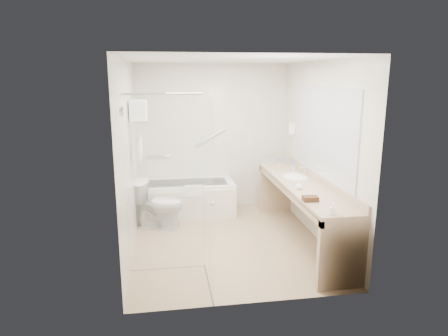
{
  "coord_description": "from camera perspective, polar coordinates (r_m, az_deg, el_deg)",
  "views": [
    {
      "loc": [
        -0.86,
        -5.22,
        2.31
      ],
      "look_at": [
        0.0,
        0.3,
        1.0
      ],
      "focal_mm": 32.0,
      "sensor_mm": 36.0,
      "label": 1
    }
  ],
  "objects": [
    {
      "name": "amenity_basket",
      "position": [
        4.84,
        12.23,
        -4.31
      ],
      "size": [
        0.18,
        0.12,
        0.06
      ],
      "primitive_type": "cube",
      "rotation": [
        0.0,
        0.0,
        -0.02
      ],
      "color": "#492A1A",
      "rests_on": "vanity_counter"
    },
    {
      "name": "water_bottle_mid",
      "position": [
        6.15,
        9.88,
        0.05
      ],
      "size": [
        0.06,
        0.06,
        0.18
      ],
      "rotation": [
        0.0,
        0.0,
        0.35
      ],
      "color": "silver",
      "rests_on": "vanity_counter"
    },
    {
      "name": "toilet",
      "position": [
        6.23,
        -9.27,
        -5.16
      ],
      "size": [
        0.83,
        0.6,
        0.73
      ],
      "primitive_type": "imported",
      "rotation": [
        0.0,
        0.0,
        1.3
      ],
      "color": "silver",
      "rests_on": "floor"
    },
    {
      "name": "grab_bar_short",
      "position": [
        6.91,
        -9.42,
        1.67
      ],
      "size": [
        0.4,
        0.03,
        0.03
      ],
      "primitive_type": "cylinder",
      "rotation": [
        0.0,
        1.57,
        0.0
      ],
      "color": "silver",
      "rests_on": "wall_back"
    },
    {
      "name": "mirror",
      "position": [
        5.56,
        14.05,
        4.95
      ],
      "size": [
        0.02,
        2.0,
        1.2
      ],
      "primitive_type": "cube",
      "color": "#B7BBC4",
      "rests_on": "wall_right"
    },
    {
      "name": "soap_bottle_b",
      "position": [
        5.3,
        10.73,
        -2.55
      ],
      "size": [
        0.12,
        0.14,
        0.09
      ],
      "primitive_type": "imported",
      "rotation": [
        0.0,
        0.0,
        -0.43
      ],
      "color": "white",
      "rests_on": "vanity_counter"
    },
    {
      "name": "water_bottle_right",
      "position": [
        6.23,
        7.86,
        0.37
      ],
      "size": [
        0.06,
        0.06,
        0.2
      ],
      "rotation": [
        0.0,
        0.0,
        -0.27
      ],
      "color": "silver",
      "rests_on": "vanity_counter"
    },
    {
      "name": "wall_left",
      "position": [
        5.34,
        -13.41,
        1.4
      ],
      "size": [
        0.1,
        3.2,
        2.5
      ],
      "primitive_type": "cube",
      "color": "beige",
      "rests_on": "ground"
    },
    {
      "name": "grab_bar_long",
      "position": [
        6.91,
        -2.02,
        4.36
      ],
      "size": [
        0.53,
        0.03,
        0.33
      ],
      "primitive_type": "cylinder",
      "rotation": [
        0.0,
        1.05,
        0.0
      ],
      "color": "silver",
      "rests_on": "wall_back"
    },
    {
      "name": "faucet",
      "position": [
        6.0,
        11.47,
        -0.36
      ],
      "size": [
        0.03,
        0.03,
        0.14
      ],
      "primitive_type": "cylinder",
      "color": "silver",
      "rests_on": "vanity_counter"
    },
    {
      "name": "soap_bottle_a",
      "position": [
        4.44,
        15.2,
        -6.06
      ],
      "size": [
        0.09,
        0.14,
        0.06
      ],
      "primitive_type": "imported",
      "rotation": [
        0.0,
        0.0,
        -0.32
      ],
      "color": "white",
      "rests_on": "vanity_counter"
    },
    {
      "name": "wall_back",
      "position": [
        6.95,
        -1.64,
        4.42
      ],
      "size": [
        2.6,
        0.1,
        2.5
      ],
      "primitive_type": "cube",
      "color": "beige",
      "rests_on": "ground"
    },
    {
      "name": "wall_front",
      "position": [
        3.87,
        4.32,
        -2.73
      ],
      "size": [
        2.6,
        0.1,
        2.5
      ],
      "primitive_type": "cube",
      "color": "beige",
      "rests_on": "ground"
    },
    {
      "name": "drinking_glass_far",
      "position": [
        6.61,
        6.11,
        0.78
      ],
      "size": [
        0.09,
        0.09,
        0.1
      ],
      "primitive_type": "cylinder",
      "rotation": [
        0.0,
        0.0,
        -0.33
      ],
      "color": "silver",
      "rests_on": "vanity_counter"
    },
    {
      "name": "towel_shelf",
      "position": [
        5.61,
        -12.08,
        7.22
      ],
      "size": [
        0.24,
        0.55,
        0.81
      ],
      "color": "silver",
      "rests_on": "wall_left"
    },
    {
      "name": "drinking_glass_near",
      "position": [
        6.7,
        6.89,
        0.94
      ],
      "size": [
        0.08,
        0.08,
        0.1
      ],
      "primitive_type": "cylinder",
      "rotation": [
        0.0,
        0.0,
        0.07
      ],
      "color": "silver",
      "rests_on": "vanity_counter"
    },
    {
      "name": "water_bottle_left",
      "position": [
        6.07,
        9.86,
        -0.18
      ],
      "size": [
        0.05,
        0.05,
        0.17
      ],
      "rotation": [
        0.0,
        0.0,
        0.18
      ],
      "color": "silver",
      "rests_on": "vanity_counter"
    },
    {
      "name": "ceiling",
      "position": [
        5.29,
        0.52,
        15.26
      ],
      "size": [
        2.6,
        3.2,
        0.1
      ],
      "primitive_type": "cube",
      "color": "silver",
      "rests_on": "wall_back"
    },
    {
      "name": "shower_enclosure",
      "position": [
        4.48,
        -5.6,
        -2.99
      ],
      "size": [
        0.96,
        0.91,
        2.11
      ],
      "color": "silver",
      "rests_on": "floor"
    },
    {
      "name": "floor",
      "position": [
        5.77,
        0.46,
        -10.4
      ],
      "size": [
        3.2,
        3.2,
        0.0
      ],
      "primitive_type": "plane",
      "color": "#99805E",
      "rests_on": "ground"
    },
    {
      "name": "bathtub",
      "position": [
        6.78,
        -5.41,
        -4.33
      ],
      "size": [
        1.6,
        0.73,
        0.59
      ],
      "color": "silver",
      "rests_on": "floor"
    },
    {
      "name": "sink",
      "position": [
        5.98,
        10.12,
        -1.43
      ],
      "size": [
        0.4,
        0.52,
        0.14
      ],
      "primitive_type": "ellipsoid",
      "color": "silver",
      "rests_on": "vanity_counter"
    },
    {
      "name": "vanity_counter",
      "position": [
        5.66,
        11.05,
        -4.21
      ],
      "size": [
        0.55,
        2.7,
        0.95
      ],
      "color": "tan",
      "rests_on": "floor"
    },
    {
      "name": "wall_right",
      "position": [
        5.75,
        13.4,
        2.21
      ],
      "size": [
        0.1,
        3.2,
        2.5
      ],
      "primitive_type": "cube",
      "color": "beige",
      "rests_on": "ground"
    },
    {
      "name": "hairdryer_unit",
      "position": [
        6.67,
        9.72,
        5.6
      ],
      "size": [
        0.08,
        0.1,
        0.18
      ],
      "primitive_type": "cube",
      "color": "white",
      "rests_on": "wall_right"
    }
  ]
}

